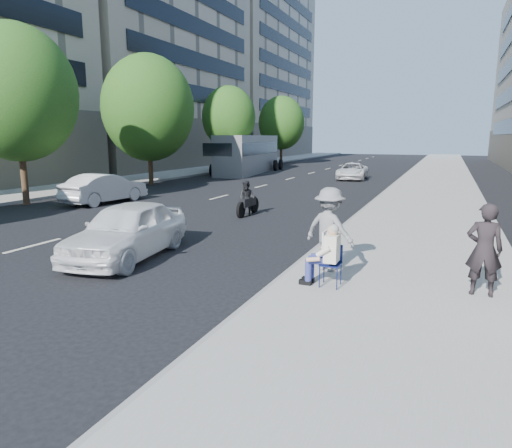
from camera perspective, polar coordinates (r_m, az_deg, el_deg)
The scene contains 17 objects.
ground at distance 9.48m, azimuth -8.53°, elevation -8.90°, with size 160.00×160.00×0.00m, color black.
near_sidewalk at distance 27.78m, azimuth 21.20°, elevation 3.69°, with size 5.00×120.00×0.15m, color gray.
far_sidewalk at distance 35.09m, azimuth -15.12°, elevation 5.40°, with size 4.50×120.00×0.15m, color gray.
far_bldg_mid at distance 55.90m, azimuth -18.26°, elevation 24.65°, with size 22.00×26.00×34.00m, color #C6B395.
far_bldg_north at distance 78.51m, azimuth -3.93°, elevation 18.75°, with size 22.00×28.00×28.00m, color #C6B395.
tree_far_b at distance 24.19m, azimuth -27.79°, elevation 14.26°, with size 5.40×5.40×8.24m.
tree_far_c at distance 31.57m, azimuth -13.34°, elevation 13.91°, with size 6.00×6.00×8.47m.
tree_far_d at distance 41.89m, azimuth -3.42°, elevation 13.16°, with size 4.80×4.80×7.65m.
tree_far_e at distance 54.80m, azimuth 3.19°, elevation 12.51°, with size 5.40×5.40×7.89m.
seated_protester at distance 9.47m, azimuth 8.74°, elevation -3.40°, with size 0.83×1.12×1.31m.
jogger at distance 10.54m, azimuth 9.17°, elevation -0.65°, with size 1.24×0.71×1.92m, color slate.
pedestrian_woman at distance 9.78m, azimuth 26.64°, elevation -2.88°, with size 0.66×0.43×1.82m, color black.
white_sedan_near at distance 12.56m, azimuth -15.80°, elevation -0.72°, with size 1.78×4.42×1.50m, color white.
white_sedan_mid at distance 23.42m, azimuth -18.38°, elevation 4.26°, with size 1.52×4.37×1.44m, color silver.
white_sedan_far at distance 35.48m, azimuth 11.95°, elevation 6.47°, with size 2.04×4.43×1.23m, color white.
motorcycle at distance 18.67m, azimuth -1.11°, elevation 3.01°, with size 0.70×2.04×1.42m.
bus at distance 41.13m, azimuth -0.93°, elevation 8.69°, with size 4.04×12.31×3.30m.
Camera 1 is at (4.69, -7.60, 3.18)m, focal length 32.00 mm.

